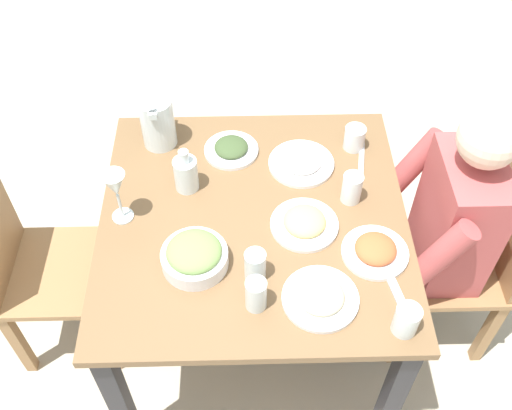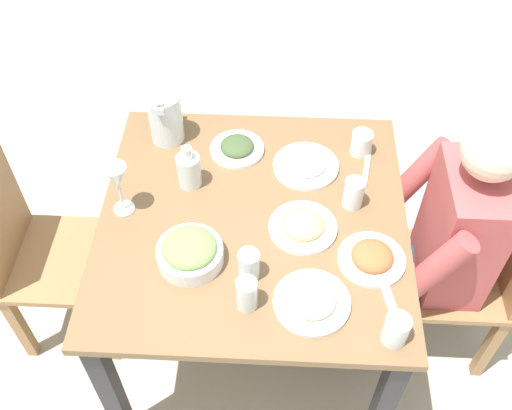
{
  "view_description": "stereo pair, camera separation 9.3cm",
  "coord_description": "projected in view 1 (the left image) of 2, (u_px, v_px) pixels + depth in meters",
  "views": [
    {
      "loc": [
        -1.23,
        0.02,
        2.25
      ],
      "look_at": [
        0.03,
        -0.01,
        0.79
      ],
      "focal_mm": 42.0,
      "sensor_mm": 36.0,
      "label": 1
    },
    {
      "loc": [
        -1.23,
        -0.07,
        2.25
      ],
      "look_at": [
        0.03,
        -0.01,
        0.79
      ],
      "focal_mm": 42.0,
      "sensor_mm": 36.0,
      "label": 2
    }
  ],
  "objects": [
    {
      "name": "ground_plane",
      "position": [
        254.0,
        332.0,
        2.51
      ],
      "size": [
        8.0,
        8.0,
        0.0
      ],
      "primitive_type": "plane",
      "color": "#B7AD99"
    },
    {
      "name": "dining_table",
      "position": [
        254.0,
        239.0,
        2.02
      ],
      "size": [
        0.99,
        0.99,
        0.76
      ],
      "color": "brown",
      "rests_on": "ground_plane"
    },
    {
      "name": "chair_near",
      "position": [
        474.0,
        253.0,
        2.18
      ],
      "size": [
        0.4,
        0.4,
        0.85
      ],
      "color": "#997047",
      "rests_on": "ground_plane"
    },
    {
      "name": "chair_far",
      "position": [
        30.0,
        263.0,
        2.16
      ],
      "size": [
        0.4,
        0.4,
        0.85
      ],
      "color": "#997047",
      "rests_on": "ground_plane"
    },
    {
      "name": "diner_near",
      "position": [
        427.0,
        230.0,
        2.07
      ],
      "size": [
        0.48,
        0.53,
        1.15
      ],
      "color": "#B24C4C",
      "rests_on": "ground_plane"
    },
    {
      "name": "water_pitcher",
      "position": [
        158.0,
        122.0,
        2.09
      ],
      "size": [
        0.16,
        0.12,
        0.19
      ],
      "color": "silver",
      "rests_on": "dining_table"
    },
    {
      "name": "salad_bowl",
      "position": [
        194.0,
        255.0,
        1.78
      ],
      "size": [
        0.2,
        0.2,
        0.09
      ],
      "color": "white",
      "rests_on": "dining_table"
    },
    {
      "name": "plate_fries",
      "position": [
        304.0,
        223.0,
        1.9
      ],
      "size": [
        0.22,
        0.22,
        0.05
      ],
      "color": "white",
      "rests_on": "dining_table"
    },
    {
      "name": "plate_yoghurt",
      "position": [
        301.0,
        162.0,
        2.08
      ],
      "size": [
        0.23,
        0.23,
        0.05
      ],
      "color": "white",
      "rests_on": "dining_table"
    },
    {
      "name": "plate_rice_curry",
      "position": [
        375.0,
        250.0,
        1.82
      ],
      "size": [
        0.21,
        0.21,
        0.05
      ],
      "color": "white",
      "rests_on": "dining_table"
    },
    {
      "name": "plate_beans",
      "position": [
        320.0,
        297.0,
        1.72
      ],
      "size": [
        0.22,
        0.22,
        0.04
      ],
      "color": "white",
      "rests_on": "dining_table"
    },
    {
      "name": "plate_dolmas",
      "position": [
        231.0,
        149.0,
        2.12
      ],
      "size": [
        0.19,
        0.19,
        0.04
      ],
      "color": "white",
      "rests_on": "dining_table"
    },
    {
      "name": "water_glass_by_pitcher",
      "position": [
        355.0,
        138.0,
        2.11
      ],
      "size": [
        0.07,
        0.07,
        0.09
      ],
      "primitive_type": "cylinder",
      "color": "silver",
      "rests_on": "dining_table"
    },
    {
      "name": "water_glass_near_right",
      "position": [
        406.0,
        320.0,
        1.63
      ],
      "size": [
        0.07,
        0.07,
        0.1
      ],
      "primitive_type": "cylinder",
      "color": "silver",
      "rests_on": "dining_table"
    },
    {
      "name": "water_glass_center",
      "position": [
        352.0,
        188.0,
        1.94
      ],
      "size": [
        0.07,
        0.07,
        0.11
      ],
      "primitive_type": "cylinder",
      "color": "silver",
      "rests_on": "dining_table"
    },
    {
      "name": "water_glass_near_left",
      "position": [
        256.0,
        265.0,
        1.75
      ],
      "size": [
        0.06,
        0.06,
        0.1
      ],
      "primitive_type": "cylinder",
      "color": "silver",
      "rests_on": "dining_table"
    },
    {
      "name": "water_glass_far_left",
      "position": [
        257.0,
        294.0,
        1.68
      ],
      "size": [
        0.06,
        0.06,
        0.11
      ],
      "primitive_type": "cylinder",
      "color": "silver",
      "rests_on": "dining_table"
    },
    {
      "name": "wine_glass",
      "position": [
        115.0,
        187.0,
        1.83
      ],
      "size": [
        0.08,
        0.08,
        0.2
      ],
      "color": "silver",
      "rests_on": "dining_table"
    },
    {
      "name": "oil_carafe",
      "position": [
        186.0,
        175.0,
        1.98
      ],
      "size": [
        0.08,
        0.08,
        0.16
      ],
      "color": "silver",
      "rests_on": "dining_table"
    },
    {
      "name": "fork_near",
      "position": [
        396.0,
        291.0,
        1.75
      ],
      "size": [
        0.17,
        0.06,
        0.01
      ],
      "primitive_type": "cube",
      "rotation": [
        0.0,
        0.0,
        0.21
      ],
      "color": "silver",
      "rests_on": "dining_table"
    },
    {
      "name": "knife_near",
      "position": [
        361.0,
        161.0,
        2.1
      ],
      "size": [
        0.19,
        0.05,
        0.01
      ],
      "primitive_type": "cube",
      "rotation": [
        0.0,
        0.0,
        -0.17
      ],
      "color": "silver",
      "rests_on": "dining_table"
    }
  ]
}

